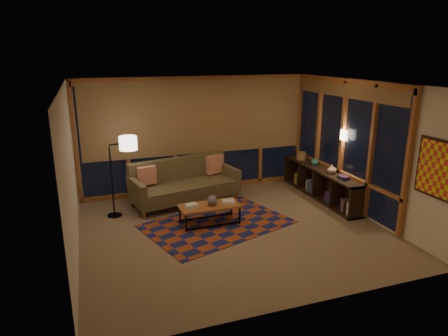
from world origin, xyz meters
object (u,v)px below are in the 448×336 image
object	(u,v)px
coffee_table	(210,214)
bookshelf	(320,183)
floor_lamp	(112,178)
sofa	(185,183)

from	to	relation	value
coffee_table	bookshelf	size ratio (longest dim) A/B	0.43
floor_lamp	bookshelf	world-z (taller)	floor_lamp
floor_lamp	sofa	bearing A→B (deg)	-0.17
bookshelf	sofa	bearing A→B (deg)	167.79
coffee_table	sofa	bearing A→B (deg)	96.84
coffee_table	floor_lamp	size ratio (longest dim) A/B	0.72
sofa	bookshelf	size ratio (longest dim) A/B	0.84
coffee_table	bookshelf	world-z (taller)	bookshelf
floor_lamp	bookshelf	distance (m)	4.59
sofa	coffee_table	bearing A→B (deg)	-93.82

